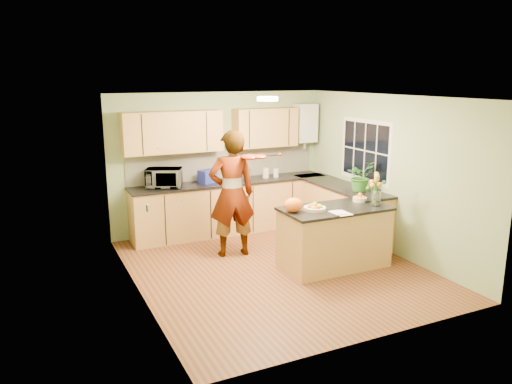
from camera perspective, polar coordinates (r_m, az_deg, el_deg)
name	(u,v)px	position (r m, az deg, el deg)	size (l,w,h in m)	color
floor	(276,268)	(7.47, 2.26, -8.71)	(4.50, 4.50, 0.00)	#582E19
ceiling	(277,97)	(6.94, 2.45, 10.83)	(4.00, 4.50, 0.02)	silver
wall_back	(219,162)	(9.11, -4.23, 3.47)	(4.00, 0.02, 2.50)	#98AF7D
wall_front	(378,229)	(5.28, 13.78, -4.12)	(4.00, 0.02, 2.50)	#98AF7D
wall_left	(135,201)	(6.44, -13.62, -0.98)	(0.02, 4.50, 2.50)	#98AF7D
wall_right	(388,174)	(8.20, 14.84, 1.97)	(0.02, 4.50, 2.50)	#98AF7D
back_counter	(231,206)	(9.04, -2.87, -1.65)	(3.64, 0.62, 0.94)	#B88649
right_counter	(340,211)	(8.85, 9.53, -2.14)	(0.62, 2.24, 0.94)	#B88649
splashback	(225,164)	(9.14, -3.60, 3.19)	(3.60, 0.02, 0.52)	white
upper_cabinets	(213,130)	(8.81, -4.97, 7.06)	(3.20, 0.34, 0.70)	#B88649
boiler	(305,123)	(9.63, 5.62, 7.84)	(0.40, 0.30, 0.86)	silver
window_right	(365,151)	(8.61, 12.36, 4.64)	(0.01, 1.30, 1.05)	silver
light_switch	(148,208)	(5.86, -12.28, -1.79)	(0.02, 0.09, 0.09)	silver
ceiling_lamp	(267,99)	(7.20, 1.32, 10.61)	(0.30, 0.30, 0.07)	#FFEABF
peninsula_island	(334,237)	(7.48, 8.92, -5.11)	(1.58, 0.81, 0.91)	#B88649
fruit_dish	(315,207)	(7.16, 6.73, -1.73)	(0.32, 0.32, 0.11)	beige
orange_bowl	(360,198)	(7.77, 11.79, -0.66)	(0.21, 0.21, 0.12)	beige
flower_vase	(377,182)	(7.49, 13.72, 1.08)	(0.29, 0.29, 0.54)	silver
orange_bag	(293,205)	(7.02, 4.30, -1.49)	(0.27, 0.23, 0.20)	orange
papers	(341,213)	(7.06, 9.74, -2.37)	(0.21, 0.28, 0.01)	white
violinist	(232,194)	(7.74, -2.78, -0.20)	(0.72, 0.48, 1.99)	tan
violin	(249,157)	(7.50, -0.77, 4.03)	(0.63, 0.25, 0.13)	#4C0B04
microwave	(164,178)	(8.54, -10.48, 1.60)	(0.58, 0.39, 0.32)	silver
blue_box	(207,176)	(8.79, -5.58, 1.78)	(0.29, 0.21, 0.23)	#212B9A
kettle	(246,173)	(9.02, -1.11, 2.16)	(0.15, 0.15, 0.29)	silver
jar_cream	(266,173)	(9.19, 1.13, 2.19)	(0.12, 0.12, 0.18)	beige
jar_white	(276,173)	(9.26, 2.29, 2.18)	(0.10, 0.10, 0.16)	silver
potted_plant	(360,176)	(8.27, 11.84, 1.82)	(0.46, 0.40, 0.51)	#2E6C24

